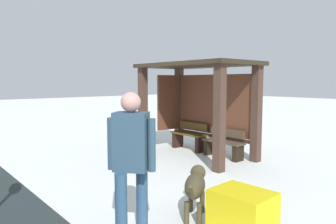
{
  "coord_description": "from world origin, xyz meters",
  "views": [
    {
      "loc": [
        5.54,
        -5.66,
        1.88
      ],
      "look_at": [
        -0.15,
        -0.78,
        1.15
      ],
      "focal_mm": 33.75,
      "sensor_mm": 36.0,
      "label": 1
    }
  ],
  "objects_px": {
    "dog": "(195,185)",
    "bus_shelter": "(198,91)",
    "bench_center_inside": "(224,145)",
    "bench_left_inside": "(189,137)",
    "grit_bin": "(242,213)",
    "person_walking": "(131,156)"
  },
  "relations": [
    {
      "from": "dog",
      "to": "bus_shelter",
      "type": "bearing_deg",
      "value": 133.6
    },
    {
      "from": "bench_center_inside",
      "to": "dog",
      "type": "bearing_deg",
      "value": -56.82
    },
    {
      "from": "bench_left_inside",
      "to": "bench_center_inside",
      "type": "relative_size",
      "value": 1.0
    },
    {
      "from": "bus_shelter",
      "to": "grit_bin",
      "type": "distance_m",
      "value": 4.58
    },
    {
      "from": "dog",
      "to": "bench_left_inside",
      "type": "bearing_deg",
      "value": 136.67
    },
    {
      "from": "bench_left_inside",
      "to": "grit_bin",
      "type": "distance_m",
      "value": 4.9
    },
    {
      "from": "bench_left_inside",
      "to": "bench_center_inside",
      "type": "height_order",
      "value": "bench_left_inside"
    },
    {
      "from": "bus_shelter",
      "to": "person_walking",
      "type": "height_order",
      "value": "bus_shelter"
    },
    {
      "from": "grit_bin",
      "to": "person_walking",
      "type": "bearing_deg",
      "value": -125.28
    },
    {
      "from": "person_walking",
      "to": "grit_bin",
      "type": "distance_m",
      "value": 1.53
    },
    {
      "from": "bus_shelter",
      "to": "person_walking",
      "type": "distance_m",
      "value": 4.7
    },
    {
      "from": "bench_left_inside",
      "to": "dog",
      "type": "xyz_separation_m",
      "value": [
        3.16,
        -2.98,
        0.1
      ]
    },
    {
      "from": "bench_center_inside",
      "to": "person_walking",
      "type": "relative_size",
      "value": 0.63
    },
    {
      "from": "bus_shelter",
      "to": "grit_bin",
      "type": "xyz_separation_m",
      "value": [
        3.41,
        -2.75,
        -1.35
      ]
    },
    {
      "from": "bench_center_inside",
      "to": "grit_bin",
      "type": "height_order",
      "value": "bench_center_inside"
    },
    {
      "from": "dog",
      "to": "person_walking",
      "type": "bearing_deg",
      "value": -90.48
    },
    {
      "from": "grit_bin",
      "to": "bench_left_inside",
      "type": "bearing_deg",
      "value": 143.12
    },
    {
      "from": "dog",
      "to": "grit_bin",
      "type": "bearing_deg",
      "value": 2.84
    },
    {
      "from": "bench_left_inside",
      "to": "grit_bin",
      "type": "xyz_separation_m",
      "value": [
        3.92,
        -2.94,
        -0.07
      ]
    },
    {
      "from": "bench_left_inside",
      "to": "dog",
      "type": "relative_size",
      "value": 1.29
    },
    {
      "from": "bus_shelter",
      "to": "dog",
      "type": "height_order",
      "value": "bus_shelter"
    },
    {
      "from": "bus_shelter",
      "to": "person_walking",
      "type": "xyz_separation_m",
      "value": [
        2.64,
        -3.84,
        -0.6
      ]
    }
  ]
}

